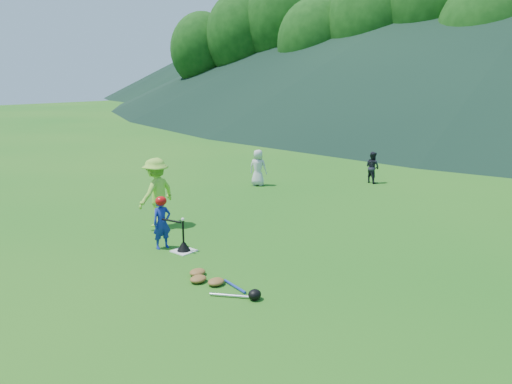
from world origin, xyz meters
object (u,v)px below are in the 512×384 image
(fielder_a, at_px, (258,168))
(fielder_b, at_px, (372,167))
(home_plate, at_px, (184,251))
(batting_tee, at_px, (184,246))
(adult_coach, at_px, (156,192))
(batter_child, at_px, (162,223))
(equipment_pile, at_px, (216,282))

(fielder_a, height_order, fielder_b, fielder_a)
(home_plate, relative_size, batting_tee, 0.66)
(adult_coach, height_order, fielder_a, adult_coach)
(batter_child, height_order, batting_tee, batter_child)
(fielder_a, xyz_separation_m, fielder_b, (2.88, 2.99, -0.07))
(adult_coach, height_order, equipment_pile, adult_coach)
(batter_child, bearing_deg, equipment_pile, -91.63)
(batter_child, distance_m, fielder_b, 9.43)
(batter_child, xyz_separation_m, equipment_pile, (2.35, -0.72, -0.52))
(adult_coach, distance_m, equipment_pile, 4.26)
(home_plate, xyz_separation_m, adult_coach, (-1.98, 0.89, 0.87))
(fielder_b, relative_size, equipment_pile, 0.63)
(adult_coach, xyz_separation_m, fielder_a, (-1.08, 5.39, -0.25))
(home_plate, bearing_deg, batting_tee, 0.00)
(fielder_a, bearing_deg, batter_child, 93.07)
(home_plate, bearing_deg, fielder_b, 91.09)
(batter_child, bearing_deg, adult_coach, 69.52)
(home_plate, relative_size, adult_coach, 0.25)
(fielder_b, bearing_deg, batting_tee, 107.35)
(batter_child, relative_size, fielder_b, 1.03)
(fielder_a, distance_m, batting_tee, 7.01)
(home_plate, height_order, adult_coach, adult_coach)
(home_plate, xyz_separation_m, equipment_pile, (1.82, -0.86, 0.06))
(home_plate, height_order, equipment_pile, equipment_pile)
(fielder_b, distance_m, batting_tee, 9.29)
(fielder_a, bearing_deg, fielder_b, -152.17)
(equipment_pile, bearing_deg, adult_coach, 155.18)
(fielder_b, relative_size, batting_tee, 1.67)
(equipment_pile, bearing_deg, fielder_a, 124.28)
(adult_coach, bearing_deg, batter_child, 46.00)
(fielder_a, relative_size, equipment_pile, 0.71)
(equipment_pile, bearing_deg, batting_tee, 154.67)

